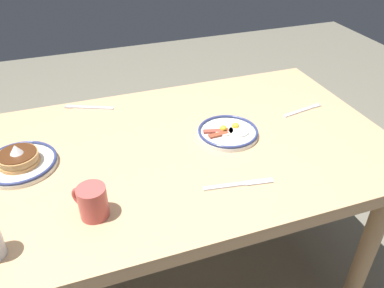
{
  "coord_description": "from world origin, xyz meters",
  "views": [
    {
      "loc": [
        0.34,
        1.07,
        1.52
      ],
      "look_at": [
        -0.02,
        0.05,
        0.77
      ],
      "focal_mm": 36.39,
      "sensor_mm": 36.0,
      "label": 1
    }
  ],
  "objects_px": {
    "fork_near": "(89,107)",
    "coffee_mug": "(92,201)",
    "butter_knife": "(239,184)",
    "plate_near_main": "(228,132)",
    "plate_center_pancakes": "(19,161)",
    "fork_far": "(303,110)"
  },
  "relations": [
    {
      "from": "plate_near_main",
      "to": "plate_center_pancakes",
      "type": "relative_size",
      "value": 0.93
    },
    {
      "from": "plate_center_pancakes",
      "to": "fork_far",
      "type": "relative_size",
      "value": 1.25
    },
    {
      "from": "plate_center_pancakes",
      "to": "coffee_mug",
      "type": "relative_size",
      "value": 2.44
    },
    {
      "from": "fork_far",
      "to": "butter_knife",
      "type": "distance_m",
      "value": 0.55
    },
    {
      "from": "plate_near_main",
      "to": "coffee_mug",
      "type": "relative_size",
      "value": 2.28
    },
    {
      "from": "plate_near_main",
      "to": "butter_knife",
      "type": "bearing_deg",
      "value": 73.03
    },
    {
      "from": "plate_near_main",
      "to": "fork_near",
      "type": "relative_size",
      "value": 1.15
    },
    {
      "from": "plate_center_pancakes",
      "to": "plate_near_main",
      "type": "bearing_deg",
      "value": 175.74
    },
    {
      "from": "plate_center_pancakes",
      "to": "fork_near",
      "type": "distance_m",
      "value": 0.41
    },
    {
      "from": "fork_near",
      "to": "plate_near_main",
      "type": "bearing_deg",
      "value": 140.58
    },
    {
      "from": "butter_knife",
      "to": "plate_center_pancakes",
      "type": "bearing_deg",
      "value": -26.97
    },
    {
      "from": "fork_far",
      "to": "plate_center_pancakes",
      "type": "bearing_deg",
      "value": 0.55
    },
    {
      "from": "plate_near_main",
      "to": "fork_far",
      "type": "relative_size",
      "value": 1.17
    },
    {
      "from": "plate_near_main",
      "to": "butter_knife",
      "type": "xyz_separation_m",
      "value": [
        0.08,
        0.27,
        -0.01
      ]
    },
    {
      "from": "coffee_mug",
      "to": "fork_far",
      "type": "height_order",
      "value": "coffee_mug"
    },
    {
      "from": "coffee_mug",
      "to": "fork_near",
      "type": "bearing_deg",
      "value": -95.6
    },
    {
      "from": "fork_near",
      "to": "coffee_mug",
      "type": "bearing_deg",
      "value": 84.4
    },
    {
      "from": "butter_knife",
      "to": "plate_near_main",
      "type": "bearing_deg",
      "value": -106.97
    },
    {
      "from": "fork_near",
      "to": "fork_far",
      "type": "relative_size",
      "value": 1.01
    },
    {
      "from": "fork_near",
      "to": "fork_far",
      "type": "bearing_deg",
      "value": 159.07
    },
    {
      "from": "plate_center_pancakes",
      "to": "butter_knife",
      "type": "distance_m",
      "value": 0.71
    },
    {
      "from": "coffee_mug",
      "to": "fork_near",
      "type": "relative_size",
      "value": 0.51
    }
  ]
}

